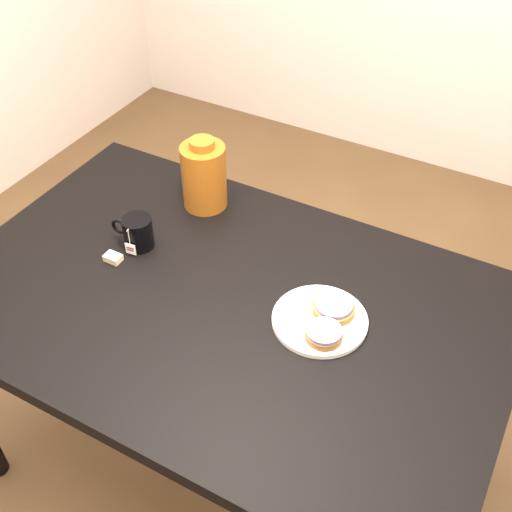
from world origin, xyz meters
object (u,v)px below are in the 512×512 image
plate (320,320)px  teabag_pouch (113,258)px  bagel_front (324,334)px  bagel_back (334,308)px  mug (137,232)px  table (225,321)px  bagel_package (204,175)px

plate → teabag_pouch: teabag_pouch is taller
bagel_front → bagel_back: bearing=98.9°
teabag_pouch → mug: bearing=74.8°
table → mug: bearing=168.1°
plate → teabag_pouch: (-0.57, -0.06, 0.00)m
bagel_package → plate: bearing=-28.6°
bagel_back → bagel_package: bearing=155.7°
teabag_pouch → bagel_package: bagel_package is taller
plate → teabag_pouch: size_ratio=5.10×
mug → bagel_package: bearing=69.1°
bagel_package → teabag_pouch: bearing=-104.0°
plate → bagel_back: size_ratio=1.60×
bagel_back → table: bearing=-162.7°
teabag_pouch → bagel_front: bearing=1.2°
table → bagel_front: bearing=-1.4°
table → bagel_front: 0.29m
table → teabag_pouch: size_ratio=31.11×
plate → bagel_package: bearing=151.4°
bagel_front → table: bearing=178.6°
table → plate: 0.26m
bagel_back → bagel_front: bearing=-81.1°
plate → bagel_package: (-0.49, 0.27, 0.09)m
table → plate: size_ratio=6.10×
bagel_package → table: bearing=-51.3°
bagel_package → mug: bearing=-103.5°
plate → mug: bearing=177.8°
table → bagel_back: size_ratio=9.76×
bagel_front → teabag_pouch: size_ratio=2.61×
bagel_back → mug: bearing=-178.4°
plate → bagel_front: bagel_front is taller
table → teabag_pouch: 0.34m
bagel_front → teabag_pouch: bearing=-178.8°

